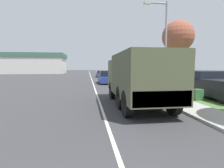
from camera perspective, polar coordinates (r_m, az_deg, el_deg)
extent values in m
plane|color=#38383A|center=(40.42, -6.98, 2.48)|extent=(180.00, 180.00, 0.00)
cube|color=silver|center=(40.42, -6.98, 2.48)|extent=(0.12, 120.00, 0.00)
cube|color=#9E9B93|center=(40.74, -0.64, 2.63)|extent=(1.80, 120.00, 0.12)
cube|color=#4C7538|center=(41.54, 5.40, 2.59)|extent=(7.00, 120.00, 0.02)
cube|color=#545B3D|center=(11.98, 4.94, 3.01)|extent=(2.38, 1.88, 1.96)
cube|color=#4C5138|center=(8.73, 9.87, 2.78)|extent=(2.38, 4.84, 2.19)
cube|color=#545B3D|center=(6.60, 16.08, -4.71)|extent=(2.26, 0.10, 0.60)
cube|color=red|center=(6.24, 8.69, -3.28)|extent=(0.12, 0.06, 0.12)
cube|color=red|center=(6.97, 22.93, -2.75)|extent=(0.12, 0.06, 0.12)
cylinder|color=black|center=(11.78, 0.06, -1.94)|extent=(0.30, 1.15, 1.15)
cylinder|color=black|center=(12.24, 9.75, -1.74)|extent=(0.30, 1.15, 1.15)
cylinder|color=black|center=(7.43, 4.91, -6.36)|extent=(0.30, 1.15, 1.15)
cylinder|color=black|center=(8.15, 19.40, -5.61)|extent=(0.30, 1.15, 1.15)
cylinder|color=black|center=(8.83, 2.81, -4.45)|extent=(0.30, 1.15, 1.15)
cylinder|color=black|center=(9.44, 15.35, -4.00)|extent=(0.30, 1.15, 1.15)
cube|color=navy|center=(22.89, -2.03, 1.59)|extent=(1.74, 4.73, 0.73)
cube|color=black|center=(22.94, -2.06, 3.43)|extent=(1.54, 2.13, 0.74)
cylinder|color=black|center=(24.34, -4.21, 1.29)|extent=(0.20, 0.64, 0.64)
cylinder|color=black|center=(24.49, -0.60, 1.33)|extent=(0.20, 0.64, 0.64)
cylinder|color=black|center=(21.33, -3.67, 0.70)|extent=(0.20, 0.64, 0.64)
cylinder|color=black|center=(21.50, 0.43, 0.75)|extent=(0.20, 0.64, 0.64)
cube|color=navy|center=(37.80, -3.67, 3.01)|extent=(1.78, 4.60, 0.58)
cube|color=black|center=(37.87, -3.69, 3.93)|extent=(1.56, 2.07, 0.62)
cylinder|color=black|center=(39.22, -4.98, 2.88)|extent=(0.20, 0.64, 0.64)
cylinder|color=black|center=(39.33, -2.68, 2.90)|extent=(0.20, 0.64, 0.64)
cylinder|color=black|center=(36.28, -4.74, 2.67)|extent=(0.20, 0.64, 0.64)
cylinder|color=black|center=(36.41, -2.26, 2.69)|extent=(0.20, 0.64, 0.64)
cube|color=black|center=(13.50, 30.92, -1.15)|extent=(2.00, 5.03, 0.94)
cube|color=black|center=(14.60, 27.49, 2.57)|extent=(1.84, 2.11, 0.64)
cylinder|color=black|center=(14.37, 23.98, -1.77)|extent=(0.24, 0.76, 0.76)
cylinder|color=black|center=(15.37, 29.55, -1.57)|extent=(0.24, 0.76, 0.76)
cylinder|color=black|center=(11.72, 32.57, -3.71)|extent=(0.24, 0.76, 0.76)
cylinder|color=gray|center=(13.02, 17.08, 10.80)|extent=(0.14, 0.14, 6.47)
cylinder|color=gray|center=(13.40, 14.52, 24.24)|extent=(1.40, 0.11, 0.11)
cube|color=#B2B2AD|center=(13.16, 11.42, 24.52)|extent=(0.44, 0.24, 0.16)
cylinder|color=brown|center=(20.07, 20.44, 5.53)|extent=(0.27, 0.27, 4.42)
sphere|color=brown|center=(20.33, 20.74, 14.34)|extent=(3.31, 3.31, 3.31)
cube|color=#3D7042|center=(12.32, 26.17, -3.14)|extent=(0.55, 0.45, 0.70)
cube|color=beige|center=(64.86, -24.03, 5.51)|extent=(19.66, 12.15, 5.29)
cube|color=#3D6651|center=(64.97, -24.15, 8.42)|extent=(20.44, 12.63, 1.32)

